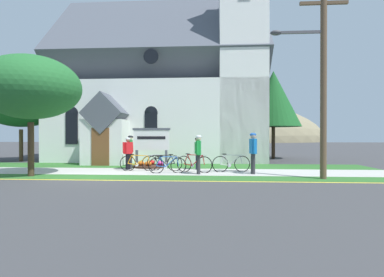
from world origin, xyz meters
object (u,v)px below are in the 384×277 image
Objects in this scene: bicycle_yellow at (194,164)px; bicycle_green at (165,163)px; cyclist_in_white_jersey at (199,151)px; cyclist_in_yellow_jersey at (197,151)px; utility_pole at (321,63)px; bicycle_silver at (231,163)px; yard_deciduous_tree at (21,103)px; bicycle_orange at (167,165)px; bicycle_red at (139,163)px; cyclist_in_orange_jersey at (253,149)px; verge_sapling at (31,88)px; cyclist_in_blue_jersey at (131,149)px; church_sign at (151,141)px; roadside_conifer at (273,99)px; cyclist_in_green_jersey at (128,151)px.

bicycle_green is (-1.44, 0.58, -0.01)m from bicycle_yellow.
cyclist_in_white_jersey reaches higher than bicycle_yellow.
cyclist_in_white_jersey is 1.07× the size of cyclist_in_yellow_jersey.
bicycle_silver is at bearing 147.91° from utility_pole.
yard_deciduous_tree is at bearing 160.14° from cyclist_in_yellow_jersey.
bicycle_orange is 1.69m from bicycle_red.
cyclist_in_orange_jersey is (5.23, -0.85, 0.68)m from bicycle_red.
cyclist_in_white_jersey is at bearing -27.12° from yard_deciduous_tree.
yard_deciduous_tree is (-10.52, 5.84, 3.45)m from bicycle_orange.
bicycle_orange is at bearing 14.41° from verge_sapling.
utility_pole is 11.60m from verge_sapling.
bicycle_yellow is at bearing -95.02° from cyclist_in_yellow_jersey.
cyclist_in_white_jersey is 1.01× the size of cyclist_in_blue_jersey.
bicycle_yellow is at bearing -20.32° from cyclist_in_blue_jersey.
bicycle_silver is 0.98× the size of cyclist_in_orange_jersey.
cyclist_in_orange_jersey is 4.37m from utility_pole.
utility_pole is 1.63× the size of verge_sapling.
bicycle_silver is 5.08m from cyclist_in_blue_jersey.
roadside_conifer is at bearing 40.85° from church_sign.
bicycle_red is 1.21m from cyclist_in_blue_jersey.
bicycle_red is 0.33× the size of yard_deciduous_tree.
verge_sapling is (-6.82, -1.13, 2.63)m from cyclist_in_white_jersey.
roadside_conifer is 1.31× the size of verge_sapling.
bicycle_orange is at bearing 167.44° from utility_pole.
bicycle_red reaches higher than bicycle_green.
cyclist_in_yellow_jersey is 6.73m from utility_pole.
cyclist_in_green_jersey reaches higher than bicycle_silver.
bicycle_red is at bearing 178.56° from bicycle_silver.
cyclist_in_orange_jersey is at bearing -105.59° from roadside_conifer.
cyclist_in_green_jersey is at bearing 149.16° from bicycle_orange.
bicycle_red is at bearing -35.76° from cyclist_in_green_jersey.
cyclist_in_white_jersey is (-1.45, -0.96, 0.60)m from bicycle_silver.
bicycle_orange is at bearing 169.24° from cyclist_in_white_jersey.
utility_pole is at bearing -17.68° from cyclist_in_green_jersey.
bicycle_silver is 1.84m from cyclist_in_white_jersey.
verge_sapling is at bearing -179.89° from utility_pole.
bicycle_green is at bearing -25.13° from yard_deciduous_tree.
bicycle_silver is at bearing -29.11° from cyclist_in_yellow_jersey.
bicycle_yellow is 1.05× the size of cyclist_in_green_jersey.
cyclist_in_white_jersey is 0.31× the size of yard_deciduous_tree.
cyclist_in_white_jersey is at bearing -23.52° from cyclist_in_green_jersey.
cyclist_in_blue_jersey is 0.26× the size of roadside_conifer.
utility_pole reaches higher than cyclist_in_orange_jersey.
bicycle_green is 0.32× the size of yard_deciduous_tree.
bicycle_silver is 3.15m from bicycle_green.
cyclist_in_green_jersey is at bearing 38.87° from verge_sapling.
cyclist_in_orange_jersey is at bearing -12.61° from cyclist_in_green_jersey.
bicycle_red is (-0.19, -2.07, -1.01)m from church_sign.
yard_deciduous_tree is at bearing -167.63° from roadside_conifer.
bicycle_red is 5.35m from cyclist_in_orange_jersey.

